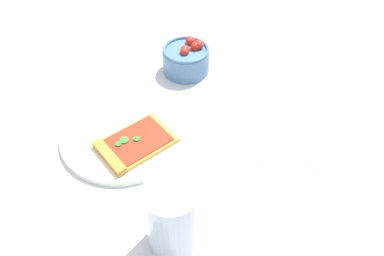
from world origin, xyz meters
name	(u,v)px	position (x,y,z in m)	size (l,w,h in m)	color
ground_plane	(134,137)	(0.00, 0.00, 0.00)	(2.40, 2.40, 0.00)	silver
plate	(125,133)	(-0.02, 0.01, 0.01)	(0.26, 0.26, 0.01)	white
pizza_slice_main	(132,145)	(0.00, -0.04, 0.02)	(0.17, 0.16, 0.02)	gold
salad_bowl	(186,59)	(0.14, 0.21, 0.04)	(0.11, 0.11, 0.08)	#4C7299
soda_glass	(172,219)	(0.06, -0.24, 0.06)	(0.08, 0.08, 0.14)	silver
paper_napkin	(282,141)	(0.30, -0.06, 0.00)	(0.15, 0.12, 0.00)	silver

